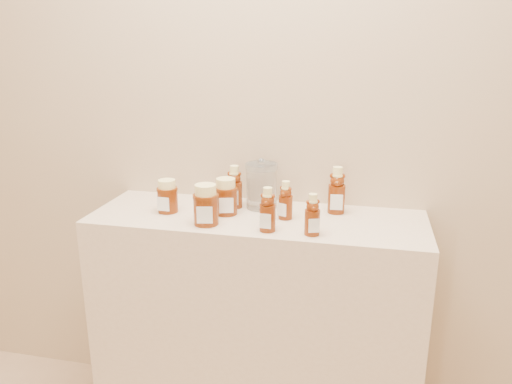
% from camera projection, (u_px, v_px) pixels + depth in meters
% --- Properties ---
extents(wall_back, '(3.50, 0.02, 2.70)m').
position_uv_depth(wall_back, '(268.00, 84.00, 1.85)').
color(wall_back, tan).
rests_on(wall_back, ground).
extents(display_table, '(1.20, 0.40, 0.90)m').
position_uv_depth(display_table, '(257.00, 326.00, 1.92)').
color(display_table, beige).
rests_on(display_table, ground).
extents(bear_bottle_back_left, '(0.06, 0.06, 0.18)m').
position_uv_depth(bear_bottle_back_left, '(234.00, 184.00, 1.86)').
color(bear_bottle_back_left, '#581D06').
rests_on(bear_bottle_back_left, display_table).
extents(bear_bottle_back_mid, '(0.07, 0.07, 0.16)m').
position_uv_depth(bear_bottle_back_mid, '(286.00, 198.00, 1.74)').
color(bear_bottle_back_mid, '#581D06').
rests_on(bear_bottle_back_mid, display_table).
extents(bear_bottle_back_right, '(0.07, 0.07, 0.19)m').
position_uv_depth(bear_bottle_back_right, '(337.00, 187.00, 1.80)').
color(bear_bottle_back_right, '#581D06').
rests_on(bear_bottle_back_right, display_table).
extents(bear_bottle_front_left, '(0.06, 0.06, 0.17)m').
position_uv_depth(bear_bottle_front_left, '(268.00, 207.00, 1.63)').
color(bear_bottle_front_left, '#581D06').
rests_on(bear_bottle_front_left, display_table).
extents(bear_bottle_front_right, '(0.07, 0.07, 0.16)m').
position_uv_depth(bear_bottle_front_right, '(312.00, 212.00, 1.60)').
color(bear_bottle_front_right, '#581D06').
rests_on(bear_bottle_front_right, display_table).
extents(honey_jar_left, '(0.08, 0.08, 0.12)m').
position_uv_depth(honey_jar_left, '(167.00, 196.00, 1.82)').
color(honey_jar_left, '#581D06').
rests_on(honey_jar_left, display_table).
extents(honey_jar_back, '(0.11, 0.11, 0.13)m').
position_uv_depth(honey_jar_back, '(226.00, 196.00, 1.80)').
color(honey_jar_back, '#581D06').
rests_on(honey_jar_back, display_table).
extents(honey_jar_front, '(0.11, 0.11, 0.14)m').
position_uv_depth(honey_jar_front, '(206.00, 205.00, 1.69)').
color(honey_jar_front, '#581D06').
rests_on(honey_jar_front, display_table).
extents(glass_canister, '(0.14, 0.14, 0.19)m').
position_uv_depth(glass_canister, '(262.00, 184.00, 1.86)').
color(glass_canister, white).
rests_on(glass_canister, display_table).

